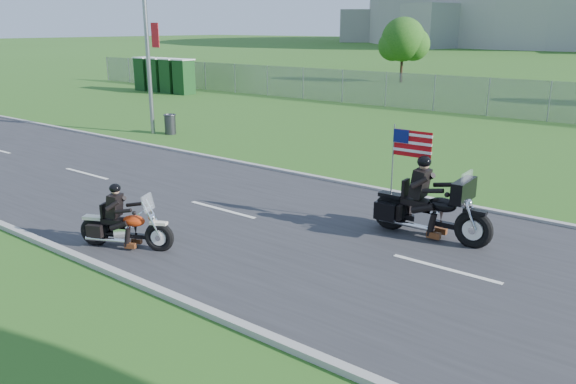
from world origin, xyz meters
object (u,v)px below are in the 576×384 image
Objects in this scene: porta_toilet_c at (157,75)px; motorcycle_follow at (430,211)px; motorcycle_lead at (125,229)px; trash_can at (170,124)px; porta_toilet_d at (145,74)px; porta_toilet_b at (170,76)px; porta_toilet_a at (184,77)px.

porta_toilet_c is 0.82× the size of motorcycle_follow.
motorcycle_lead is 13.37m from trash_can.
porta_toilet_d reaches higher than motorcycle_lead.
motorcycle_follow is at bearing -28.07° from porta_toilet_d.
porta_toilet_c is at bearing 114.04° from motorcycle_lead.
porta_toilet_b is at bearing 138.76° from trash_can.
trash_can is at bearing -41.24° from porta_toilet_b.
porta_toilet_c is 2.72× the size of trash_can.
motorcycle_follow is (4.86, 4.52, 0.17)m from motorcycle_lead.
porta_toilet_b is at bearing 112.25° from motorcycle_lead.
porta_toilet_b is 1.40m from porta_toilet_c.
porta_toilet_c reaches higher than trash_can.
motorcycle_lead is at bearing -41.20° from porta_toilet_c.
motorcycle_follow is (29.21, -15.58, -0.51)m from porta_toilet_d.
trash_can is at bearing 110.13° from motorcycle_lead.
porta_toilet_d is 33.11m from motorcycle_follow.
porta_toilet_a is 15.10m from trash_can.
porta_toilet_d is at bearing 180.00° from porta_toilet_c.
porta_toilet_d is 1.14× the size of motorcycle_lead.
porta_toilet_a and porta_toilet_c have the same top height.
porta_toilet_b is 16.13m from trash_can.
porta_toilet_a is 29.47m from motorcycle_follow.
porta_toilet_a is 0.82× the size of motorcycle_follow.
motorcycle_follow is (27.81, -15.58, -0.51)m from porta_toilet_c.
motorcycle_lead is at bearing -44.92° from porta_toilet_a.
motorcycle_follow reaches higher than trash_can.
porta_toilet_a is at bearing 0.00° from porta_toilet_d.
trash_can is (-14.29, 4.96, -0.22)m from motorcycle_follow.
motorcycle_follow is 15.13m from trash_can.
porta_toilet_c is 17.20m from trash_can.
motorcycle_lead is (24.35, -20.09, -0.69)m from porta_toilet_d.
porta_toilet_a and porta_toilet_d have the same top height.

